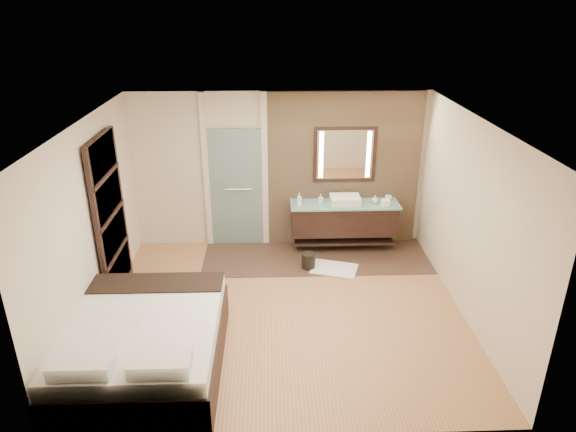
{
  "coord_description": "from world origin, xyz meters",
  "views": [
    {
      "loc": [
        -0.16,
        -6.14,
        4.11
      ],
      "look_at": [
        0.09,
        0.6,
        1.21
      ],
      "focal_mm": 32.0,
      "sensor_mm": 36.0,
      "label": 1
    }
  ],
  "objects_px": {
    "mirror_unit": "(345,155)",
    "waste_bin": "(308,261)",
    "vanity": "(344,218)",
    "bed": "(145,344)"
  },
  "relations": [
    {
      "from": "mirror_unit",
      "to": "bed",
      "type": "distance_m",
      "value": 4.5
    },
    {
      "from": "bed",
      "to": "vanity",
      "type": "bearing_deg",
      "value": 48.43
    },
    {
      "from": "mirror_unit",
      "to": "waste_bin",
      "type": "height_order",
      "value": "mirror_unit"
    },
    {
      "from": "bed",
      "to": "waste_bin",
      "type": "distance_m",
      "value": 3.18
    },
    {
      "from": "bed",
      "to": "waste_bin",
      "type": "relative_size",
      "value": 8.08
    },
    {
      "from": "mirror_unit",
      "to": "vanity",
      "type": "bearing_deg",
      "value": -90.0
    },
    {
      "from": "vanity",
      "to": "mirror_unit",
      "type": "relative_size",
      "value": 1.75
    },
    {
      "from": "vanity",
      "to": "bed",
      "type": "relative_size",
      "value": 0.84
    },
    {
      "from": "bed",
      "to": "mirror_unit",
      "type": "bearing_deg",
      "value": 50.54
    },
    {
      "from": "waste_bin",
      "to": "vanity",
      "type": "bearing_deg",
      "value": 46.48
    }
  ]
}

